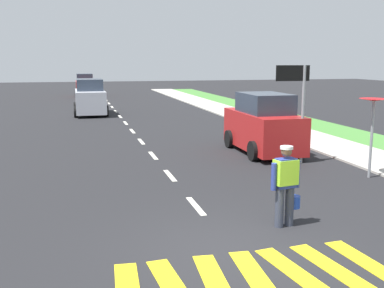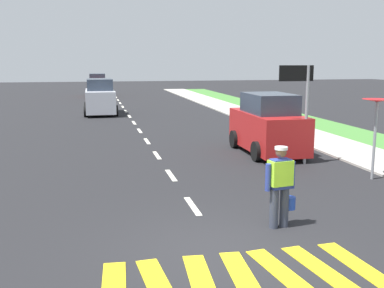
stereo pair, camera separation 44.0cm
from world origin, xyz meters
TOP-DOWN VIEW (x-y plane):
  - ground_plane at (0.00, 21.00)m, footprint 96.00×96.00m
  - sidewalk_right at (7.20, 10.00)m, footprint 2.40×72.00m
  - grass_verge_right at (9.60, 10.00)m, footprint 2.40×72.00m
  - crosswalk_stripes at (0.00, -0.99)m, footprint 4.49×1.93m
  - lane_center_line at (0.00, 25.20)m, footprint 0.14×46.40m
  - road_worker at (1.44, 1.00)m, footprint 0.74×0.45m
  - yield_sign at (5.56, 4.09)m, footprint 0.80×0.80m
  - lane_direction_sign at (4.32, 6.35)m, footprint 1.16×0.11m
  - car_oncoming_second at (-1.68, 22.34)m, footprint 2.02×4.33m
  - car_parked_curbside at (4.01, 8.26)m, footprint 1.93×4.04m
  - car_oncoming_third at (-1.62, 37.58)m, footprint 1.88×4.23m

SIDE VIEW (x-z plane):
  - ground_plane at x=0.00m, z-range 0.00..0.00m
  - sidewalk_right at x=7.20m, z-range -0.07..0.07m
  - grass_verge_right at x=9.60m, z-range -0.03..0.03m
  - lane_center_line at x=0.00m, z-range 0.00..0.01m
  - crosswalk_stripes at x=0.00m, z-range 0.00..0.01m
  - road_worker at x=1.44m, z-range 0.10..1.77m
  - car_oncoming_third at x=-1.62m, z-range -0.08..2.05m
  - car_parked_curbside at x=4.01m, z-range -0.08..2.11m
  - car_oncoming_second at x=-1.68m, z-range -0.08..2.14m
  - yield_sign at x=5.56m, z-range 0.91..3.20m
  - lane_direction_sign at x=4.32m, z-range 0.81..4.01m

